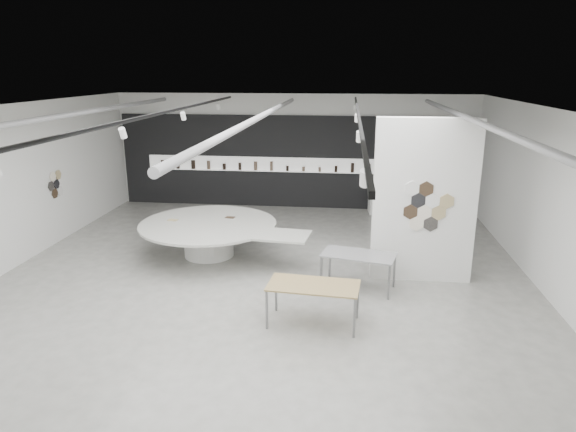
# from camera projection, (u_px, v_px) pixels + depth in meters

# --- Properties ---
(room) EXTENTS (12.02, 14.02, 3.82)m
(room) POSITION_uv_depth(u_px,v_px,m) (253.00, 195.00, 10.53)
(room) COLOR #9A9991
(room) RESTS_ON ground
(back_wall_display) EXTENTS (11.80, 0.27, 3.10)m
(back_wall_display) POSITION_uv_depth(u_px,v_px,m) (291.00, 162.00, 17.29)
(back_wall_display) COLOR black
(back_wall_display) RESTS_ON ground
(partition_column) EXTENTS (2.20, 0.38, 3.60)m
(partition_column) POSITION_uv_depth(u_px,v_px,m) (424.00, 201.00, 11.15)
(partition_column) COLOR white
(partition_column) RESTS_ON ground
(display_island) EXTENTS (4.55, 3.81, 0.88)m
(display_island) POSITION_uv_depth(u_px,v_px,m) (211.00, 234.00, 12.88)
(display_island) COLOR white
(display_island) RESTS_ON ground
(sample_table_wood) EXTENTS (1.73, 0.98, 0.78)m
(sample_table_wood) POSITION_uv_depth(u_px,v_px,m) (313.00, 288.00, 9.37)
(sample_table_wood) COLOR #A18753
(sample_table_wood) RESTS_ON ground
(sample_table_stone) EXTENTS (1.67, 1.10, 0.79)m
(sample_table_stone) POSITION_uv_depth(u_px,v_px,m) (359.00, 257.00, 10.90)
(sample_table_stone) COLOR gray
(sample_table_stone) RESTS_ON ground
(kitchen_counter) EXTENTS (1.77, 0.80, 1.35)m
(kitchen_counter) POSITION_uv_depth(u_px,v_px,m) (395.00, 198.00, 16.78)
(kitchen_counter) COLOR white
(kitchen_counter) RESTS_ON ground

